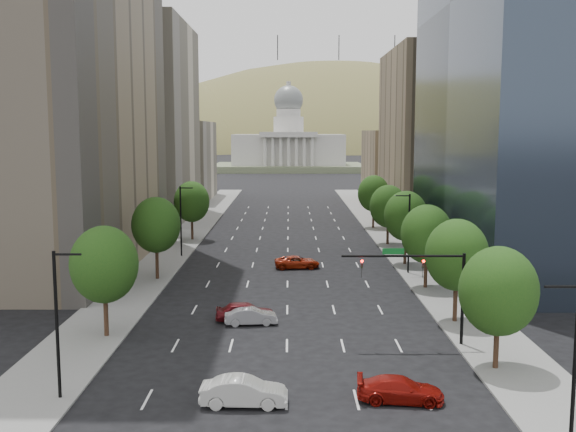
{
  "coord_description": "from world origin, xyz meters",
  "views": [
    {
      "loc": [
        0.15,
        -17.75,
        15.91
      ],
      "look_at": [
        0.06,
        43.65,
        8.0
      ],
      "focal_mm": 41.34,
      "sensor_mm": 36.0,
      "label": 1
    }
  ],
  "objects_px": {
    "car_maroon": "(245,312)",
    "car_red_near": "(400,389)",
    "car_white": "(244,392)",
    "traffic_signal": "(430,278)",
    "car_red_far": "(297,262)",
    "capitol": "(289,149)",
    "car_silver": "(251,316)"
  },
  "relations": [
    {
      "from": "traffic_signal",
      "to": "capitol",
      "type": "distance_m",
      "value": 219.99
    },
    {
      "from": "car_white",
      "to": "car_red_near",
      "type": "height_order",
      "value": "car_white"
    },
    {
      "from": "capitol",
      "to": "car_maroon",
      "type": "height_order",
      "value": "capitol"
    },
    {
      "from": "traffic_signal",
      "to": "car_white",
      "type": "height_order",
      "value": "traffic_signal"
    },
    {
      "from": "car_red_near",
      "to": "car_silver",
      "type": "xyz_separation_m",
      "value": [
        -9.73,
        15.71,
        -0.02
      ]
    },
    {
      "from": "car_red_near",
      "to": "car_silver",
      "type": "distance_m",
      "value": 18.48
    },
    {
      "from": "car_white",
      "to": "car_maroon",
      "type": "distance_m",
      "value": 17.25
    },
    {
      "from": "car_red_near",
      "to": "car_silver",
      "type": "relative_size",
      "value": 1.17
    },
    {
      "from": "car_silver",
      "to": "car_red_far",
      "type": "distance_m",
      "value": 23.01
    },
    {
      "from": "traffic_signal",
      "to": "car_red_far",
      "type": "relative_size",
      "value": 1.74
    },
    {
      "from": "traffic_signal",
      "to": "car_red_near",
      "type": "height_order",
      "value": "traffic_signal"
    },
    {
      "from": "car_silver",
      "to": "car_red_far",
      "type": "relative_size",
      "value": 0.83
    },
    {
      "from": "car_maroon",
      "to": "traffic_signal",
      "type": "bearing_deg",
      "value": -118.48
    },
    {
      "from": "car_maroon",
      "to": "car_red_near",
      "type": "bearing_deg",
      "value": -152.38
    },
    {
      "from": "traffic_signal",
      "to": "car_red_far",
      "type": "distance_m",
      "value": 29.95
    },
    {
      "from": "car_white",
      "to": "traffic_signal",
      "type": "bearing_deg",
      "value": -48.95
    },
    {
      "from": "traffic_signal",
      "to": "car_red_near",
      "type": "bearing_deg",
      "value": -110.29
    },
    {
      "from": "car_silver",
      "to": "traffic_signal",
      "type": "bearing_deg",
      "value": -118.59
    },
    {
      "from": "traffic_signal",
      "to": "car_maroon",
      "type": "distance_m",
      "value": 16.06
    },
    {
      "from": "traffic_signal",
      "to": "car_white",
      "type": "xyz_separation_m",
      "value": [
        -13.01,
        -10.84,
        -4.34
      ]
    },
    {
      "from": "car_maroon",
      "to": "car_red_far",
      "type": "bearing_deg",
      "value": -16.22
    },
    {
      "from": "car_red_near",
      "to": "car_red_far",
      "type": "bearing_deg",
      "value": 13.95
    },
    {
      "from": "capitol",
      "to": "car_red_near",
      "type": "relative_size",
      "value": 11.74
    },
    {
      "from": "car_white",
      "to": "car_red_near",
      "type": "distance_m",
      "value": 9.23
    },
    {
      "from": "capitol",
      "to": "car_white",
      "type": "distance_m",
      "value": 230.69
    },
    {
      "from": "car_red_near",
      "to": "car_red_far",
      "type": "height_order",
      "value": "car_red_near"
    },
    {
      "from": "car_red_near",
      "to": "car_white",
      "type": "bearing_deg",
      "value": 99.15
    },
    {
      "from": "traffic_signal",
      "to": "car_maroon",
      "type": "height_order",
      "value": "traffic_signal"
    },
    {
      "from": "capitol",
      "to": "car_silver",
      "type": "distance_m",
      "value": 214.43
    },
    {
      "from": "car_red_far",
      "to": "traffic_signal",
      "type": "bearing_deg",
      "value": -167.57
    },
    {
      "from": "traffic_signal",
      "to": "capitol",
      "type": "height_order",
      "value": "capitol"
    },
    {
      "from": "car_white",
      "to": "car_silver",
      "type": "height_order",
      "value": "car_white"
    }
  ]
}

